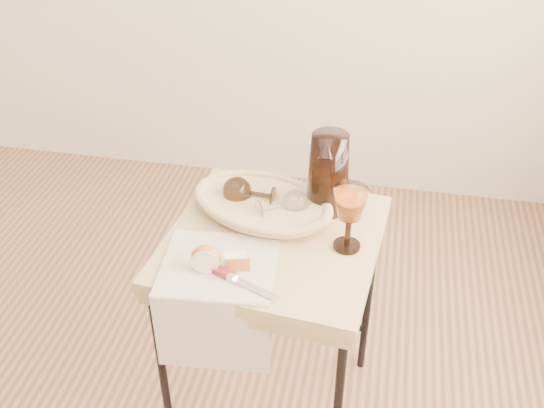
% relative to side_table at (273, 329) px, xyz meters
% --- Properties ---
extents(side_table, '(0.61, 0.61, 0.71)m').
position_rel_side_table_xyz_m(side_table, '(0.00, 0.00, 0.00)').
color(side_table, olive).
rests_on(side_table, floor).
extents(tea_towel, '(0.31, 0.28, 0.01)m').
position_rel_side_table_xyz_m(tea_towel, '(-0.11, -0.15, 0.36)').
color(tea_towel, beige).
rests_on(tea_towel, side_table).
extents(bread_basket, '(0.41, 0.34, 0.05)m').
position_rel_side_table_xyz_m(bread_basket, '(-0.05, 0.10, 0.38)').
color(bread_basket, tan).
rests_on(bread_basket, side_table).
extents(goblet_lying_a, '(0.14, 0.09, 0.08)m').
position_rel_side_table_xyz_m(goblet_lying_a, '(-0.08, 0.11, 0.41)').
color(goblet_lying_a, '#3D2A17').
rests_on(goblet_lying_a, bread_basket).
extents(goblet_lying_b, '(0.14, 0.12, 0.07)m').
position_rel_side_table_xyz_m(goblet_lying_b, '(0.00, 0.08, 0.40)').
color(goblet_lying_b, white).
rests_on(goblet_lying_b, bread_basket).
extents(pitcher, '(0.18, 0.26, 0.27)m').
position_rel_side_table_xyz_m(pitcher, '(0.12, 0.16, 0.47)').
color(pitcher, black).
rests_on(pitcher, side_table).
extents(wine_goblet, '(0.11, 0.11, 0.18)m').
position_rel_side_table_xyz_m(wine_goblet, '(0.20, -0.01, 0.45)').
color(wine_goblet, white).
rests_on(wine_goblet, side_table).
extents(apple_half, '(0.08, 0.05, 0.07)m').
position_rel_side_table_xyz_m(apple_half, '(-0.14, -0.16, 0.39)').
color(apple_half, red).
rests_on(apple_half, tea_towel).
extents(apple_wedge, '(0.06, 0.04, 0.04)m').
position_rel_side_table_xyz_m(apple_wedge, '(-0.07, -0.15, 0.38)').
color(apple_wedge, beige).
rests_on(apple_wedge, tea_towel).
extents(table_knife, '(0.22, 0.11, 0.02)m').
position_rel_side_table_xyz_m(table_knife, '(-0.06, -0.20, 0.37)').
color(table_knife, silver).
rests_on(table_knife, tea_towel).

